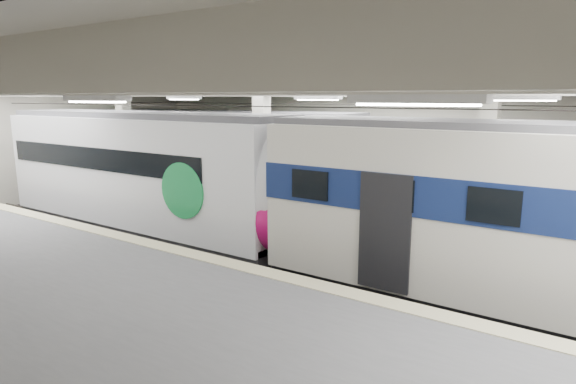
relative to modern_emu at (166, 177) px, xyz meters
The scene contains 4 objects.
station_hall 5.38m from the modern_emu, 19.21° to the right, with size 36.00×24.00×5.75m.
modern_emu is the anchor object (origin of this frame).
older_rer 12.14m from the modern_emu, ahead, with size 13.49×2.98×4.45m.
far_train 5.88m from the modern_emu, 110.69° to the left, with size 13.65×2.99×4.36m.
Camera 1 is at (7.91, -11.48, 4.97)m, focal length 30.00 mm.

